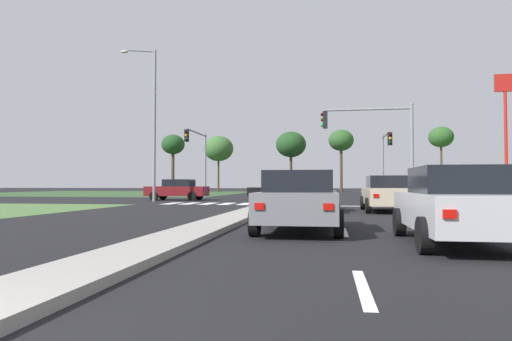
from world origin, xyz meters
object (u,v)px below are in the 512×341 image
at_px(pedestrian_at_median, 299,184).
at_px(treeline_fourth, 341,141).
at_px(traffic_signal_near_right, 377,136).
at_px(car_white_eighth, 308,193).
at_px(car_black_sixth, 280,190).
at_px(treeline_fifth, 441,137).
at_px(car_maroon_near, 177,190).
at_px(car_grey_fourth, 300,200).
at_px(treeline_near, 173,145).
at_px(traffic_signal_far_right, 385,153).
at_px(treeline_second, 219,149).
at_px(street_lamp_second, 152,117).
at_px(treeline_third, 291,145).
at_px(car_blue_fifth, 276,188).
at_px(car_red_third, 429,191).
at_px(traffic_signal_far_left, 199,151).
at_px(car_silver_seventh, 456,205).
at_px(car_beige_second, 387,193).
at_px(fastfood_pole_sign, 505,107).

relative_size(pedestrian_at_median, treeline_fourth, 0.19).
bearing_deg(traffic_signal_near_right, car_white_eighth, -123.66).
bearing_deg(car_white_eighth, car_black_sixth, 101.62).
relative_size(treeline_fourth, treeline_fifth, 1.04).
bearing_deg(car_maroon_near, car_grey_fourth, -153.33).
bearing_deg(pedestrian_at_median, treeline_near, 42.05).
bearing_deg(traffic_signal_far_right, treeline_near, 132.83).
height_order(treeline_near, treeline_second, treeline_near).
relative_size(traffic_signal_near_right, street_lamp_second, 0.53).
distance_m(treeline_third, treeline_fourth, 7.71).
relative_size(car_blue_fifth, treeline_second, 0.51).
distance_m(car_red_third, car_black_sixth, 10.35).
xyz_separation_m(car_grey_fourth, traffic_signal_far_left, (-10.00, 24.87, 3.20)).
relative_size(street_lamp_second, treeline_second, 1.23).
xyz_separation_m(traffic_signal_near_right, treeline_near, (-26.69, 42.14, 3.44)).
bearing_deg(traffic_signal_far_right, car_black_sixth, -154.33).
bearing_deg(pedestrian_at_median, car_black_sixth, 175.57).
distance_m(car_black_sixth, street_lamp_second, 10.44).
distance_m(street_lamp_second, treeline_third, 41.17).
distance_m(car_silver_seventh, treeline_third, 61.38).
height_order(traffic_signal_far_right, traffic_signal_near_right, traffic_signal_near_right).
xyz_separation_m(car_silver_seventh, traffic_signal_near_right, (0.19, 15.87, 3.07)).
relative_size(traffic_signal_far_left, treeline_near, 0.63).
relative_size(car_maroon_near, treeline_fifth, 0.50).
xyz_separation_m(car_grey_fourth, traffic_signal_far_right, (5.20, 25.14, 2.89)).
distance_m(pedestrian_at_median, treeline_fifth, 28.00).
xyz_separation_m(car_grey_fourth, treeline_second, (-15.69, 54.76, 5.80)).
height_order(car_maroon_near, traffic_signal_near_right, traffic_signal_near_right).
height_order(car_beige_second, fastfood_pole_sign, fastfood_pole_sign).
bearing_deg(treeline_second, treeline_fourth, 10.64).
distance_m(car_blue_fifth, fastfood_pole_sign, 23.10).
xyz_separation_m(car_grey_fourth, fastfood_pole_sign, (16.76, 32.50, 7.46)).
relative_size(car_red_third, pedestrian_at_median, 2.51).
relative_size(street_lamp_second, treeline_fourth, 1.10).
distance_m(car_blue_fifth, treeline_second, 22.15).
height_order(car_black_sixth, traffic_signal_near_right, traffic_signal_near_right).
height_order(traffic_signal_near_right, treeline_near, treeline_near).
bearing_deg(traffic_signal_far_left, treeline_near, 113.22).
relative_size(car_silver_seventh, treeline_near, 0.48).
height_order(traffic_signal_near_right, treeline_third, treeline_third).
xyz_separation_m(car_black_sixth, treeline_second, (-12.89, 33.47, 5.82)).
height_order(car_red_third, fastfood_pole_sign, fastfood_pole_sign).
height_order(traffic_signal_far_left, treeline_fifth, treeline_fifth).
xyz_separation_m(car_black_sixth, pedestrian_at_median, (0.57, 12.71, 0.49)).
relative_size(street_lamp_second, pedestrian_at_median, 5.72).
bearing_deg(pedestrian_at_median, car_red_third, -145.62).
bearing_deg(treeline_fifth, treeline_third, 168.50).
bearing_deg(car_grey_fourth, car_silver_seventh, -33.57).
bearing_deg(treeline_near, car_red_third, -48.78).
height_order(car_blue_fifth, treeline_third, treeline_third).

